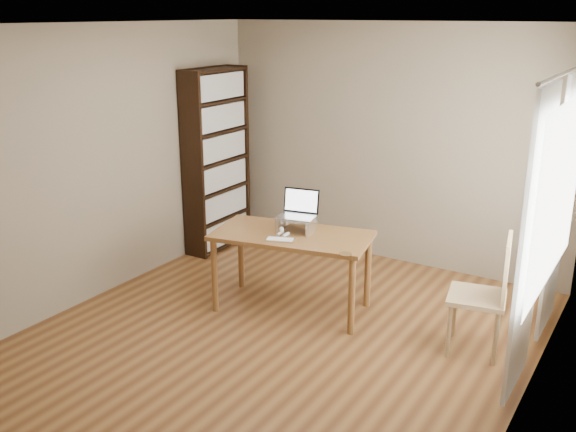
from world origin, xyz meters
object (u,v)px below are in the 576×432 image
at_px(bookshelf, 217,160).
at_px(chair, 488,291).
at_px(desk, 292,243).
at_px(keyboard, 280,240).
at_px(laptop, 300,210).
at_px(cat, 295,223).

relative_size(bookshelf, chair, 2.07).
height_order(desk, keyboard, keyboard).
xyz_separation_m(laptop, keyboard, (0.01, -0.36, -0.18)).
distance_m(keyboard, cat, 0.34).
relative_size(desk, laptop, 4.06).
bearing_deg(bookshelf, cat, -29.16).
height_order(desk, chair, chair).
bearing_deg(bookshelf, chair, -14.54).
bearing_deg(chair, cat, 169.21).
relative_size(laptop, chair, 0.38).
height_order(keyboard, cat, cat).
bearing_deg(laptop, desk, -101.47).
height_order(keyboard, chair, chair).
height_order(laptop, chair, laptop).
xyz_separation_m(bookshelf, desk, (1.63, -1.00, -0.40)).
distance_m(desk, cat, 0.20).
relative_size(laptop, keyboard, 1.38).
xyz_separation_m(desk, keyboard, (0.01, -0.22, 0.10)).
bearing_deg(keyboard, laptop, 70.84).
bearing_deg(chair, desk, 172.80).
bearing_deg(desk, keyboard, -98.57).
bearing_deg(laptop, cat, -153.24).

